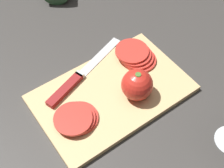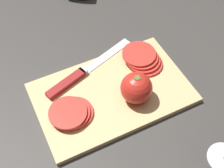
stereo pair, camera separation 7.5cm
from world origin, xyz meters
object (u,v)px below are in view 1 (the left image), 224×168
at_px(whole_tomato, 137,85).
at_px(tomato_slice_stack_near, 76,118).
at_px(tomato_slice_stack_far, 136,55).
at_px(knife, 72,83).

height_order(whole_tomato, tomato_slice_stack_near, whole_tomato).
bearing_deg(whole_tomato, tomato_slice_stack_near, -7.66).
bearing_deg(tomato_slice_stack_near, tomato_slice_stack_far, -162.73).
bearing_deg(knife, tomato_slice_stack_near, -134.31).
distance_m(knife, tomato_slice_stack_far, 0.19).
height_order(whole_tomato, tomato_slice_stack_far, whole_tomato).
distance_m(knife, tomato_slice_stack_near, 0.11).
distance_m(whole_tomato, tomato_slice_stack_near, 0.16).
relative_size(whole_tomato, tomato_slice_stack_far, 0.69).
xyz_separation_m(whole_tomato, knife, (0.11, -0.12, -0.03)).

